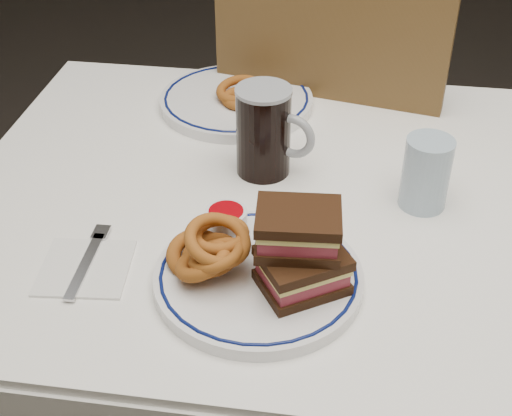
# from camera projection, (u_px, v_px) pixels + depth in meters

# --- Properties ---
(dining_table) EXTENTS (1.27, 0.87, 0.75)m
(dining_table) POSITION_uv_depth(u_px,v_px,m) (346.00, 249.00, 1.19)
(dining_table) COLOR white
(dining_table) RESTS_ON floor
(chair_far) EXTENTS (0.53, 0.53, 0.98)m
(chair_far) POSITION_uv_depth(u_px,v_px,m) (335.00, 156.00, 1.64)
(chair_far) COLOR #4E3519
(chair_far) RESTS_ON floor
(main_plate) EXTENTS (0.28, 0.28, 0.02)m
(main_plate) POSITION_uv_depth(u_px,v_px,m) (258.00, 277.00, 0.96)
(main_plate) COLOR white
(main_plate) RESTS_ON dining_table
(reuben_sandwich) EXTENTS (0.14, 0.13, 0.11)m
(reuben_sandwich) POSITION_uv_depth(u_px,v_px,m) (300.00, 250.00, 0.91)
(reuben_sandwich) COLOR black
(reuben_sandwich) RESTS_ON main_plate
(onion_rings_main) EXTENTS (0.13, 0.12, 0.10)m
(onion_rings_main) POSITION_uv_depth(u_px,v_px,m) (210.00, 250.00, 0.94)
(onion_rings_main) COLOR brown
(onion_rings_main) RESTS_ON main_plate
(ketchup_ramekin) EXTENTS (0.06, 0.06, 0.04)m
(ketchup_ramekin) POSITION_uv_depth(u_px,v_px,m) (226.00, 219.00, 1.02)
(ketchup_ramekin) COLOR white
(ketchup_ramekin) RESTS_ON main_plate
(beer_mug) EXTENTS (0.13, 0.09, 0.15)m
(beer_mug) POSITION_uv_depth(u_px,v_px,m) (265.00, 131.00, 1.15)
(beer_mug) COLOR black
(beer_mug) RESTS_ON dining_table
(water_glass) EXTENTS (0.07, 0.07, 0.12)m
(water_glass) POSITION_uv_depth(u_px,v_px,m) (426.00, 173.00, 1.08)
(water_glass) COLOR #99B1C6
(water_glass) RESTS_ON dining_table
(far_plate) EXTENTS (0.29, 0.29, 0.02)m
(far_plate) POSITION_uv_depth(u_px,v_px,m) (236.00, 100.00, 1.37)
(far_plate) COLOR white
(far_plate) RESTS_ON dining_table
(onion_rings_far) EXTENTS (0.10, 0.10, 0.04)m
(onion_rings_far) POSITION_uv_depth(u_px,v_px,m) (242.00, 94.00, 1.35)
(onion_rings_far) COLOR brown
(onion_rings_far) RESTS_ON far_plate
(napkin_fork) EXTENTS (0.13, 0.16, 0.01)m
(napkin_fork) POSITION_uv_depth(u_px,v_px,m) (86.00, 266.00, 0.99)
(napkin_fork) COLOR white
(napkin_fork) RESTS_ON dining_table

